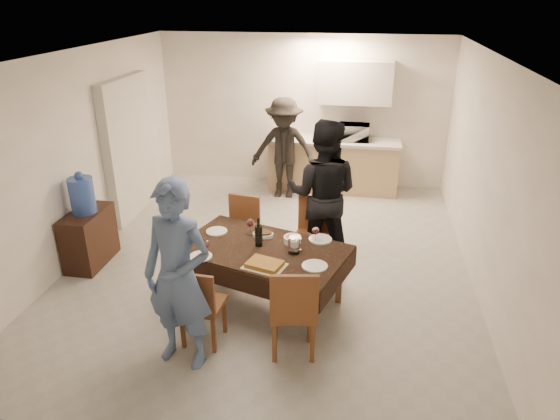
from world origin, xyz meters
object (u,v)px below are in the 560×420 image
(savoury_tart, at_px, (265,264))
(person_far, at_px, (323,194))
(water_pitcher, at_px, (294,245))
(dining_table, at_px, (262,251))
(person_near, at_px, (178,276))
(water_jug, at_px, (82,195))
(wine_bottle, at_px, (259,232))
(microwave, at_px, (354,132))
(console, at_px, (89,238))
(person_kitchen, at_px, (284,148))

(savoury_tart, distance_m, person_far, 1.52)
(water_pitcher, bearing_deg, dining_table, 171.87)
(dining_table, bearing_deg, person_near, -100.32)
(savoury_tart, height_order, person_far, person_far)
(dining_table, xyz_separation_m, person_far, (0.55, 1.05, 0.28))
(person_far, bearing_deg, person_near, 67.09)
(savoury_tart, relative_size, person_far, 0.21)
(water_jug, bearing_deg, savoury_tart, -19.96)
(wine_bottle, bearing_deg, savoury_tart, -70.77)
(water_jug, bearing_deg, microwave, 44.34)
(dining_table, height_order, water_pitcher, water_pitcher)
(microwave, height_order, person_near, person_near)
(savoury_tart, height_order, person_near, person_near)
(console, relative_size, person_near, 0.42)
(water_jug, distance_m, microwave, 4.48)
(water_jug, xyz_separation_m, savoury_tart, (2.46, -0.89, -0.22))
(water_pitcher, relative_size, person_kitchen, 0.11)
(savoury_tart, distance_m, person_kitchen, 3.60)
(person_near, bearing_deg, savoury_tart, 55.89)
(person_far, height_order, person_kitchen, person_far)
(wine_bottle, relative_size, microwave, 0.66)
(wine_bottle, xyz_separation_m, savoury_tart, (0.15, -0.43, -0.14))
(wine_bottle, distance_m, person_near, 1.21)
(wine_bottle, bearing_deg, microwave, 76.07)
(savoury_tart, height_order, person_kitchen, person_kitchen)
(water_jug, xyz_separation_m, person_near, (1.81, -1.56, -0.03))
(wine_bottle, xyz_separation_m, water_pitcher, (0.40, -0.10, -0.07))
(wine_bottle, xyz_separation_m, microwave, (0.89, 3.60, 0.19))
(console, height_order, wine_bottle, wine_bottle)
(dining_table, xyz_separation_m, water_jug, (-2.36, 0.51, 0.28))
(microwave, xyz_separation_m, person_kitchen, (-1.13, -0.45, -0.21))
(microwave, distance_m, person_near, 4.90)
(person_near, distance_m, person_kitchen, 4.26)
(person_near, height_order, person_far, person_far)
(water_jug, height_order, wine_bottle, water_jug)
(console, xyz_separation_m, person_far, (2.91, 0.54, 0.58))
(console, height_order, person_kitchen, person_kitchen)
(water_pitcher, xyz_separation_m, savoury_tart, (-0.25, -0.33, -0.07))
(water_jug, xyz_separation_m, microwave, (3.21, 3.13, 0.11))
(console, height_order, person_near, person_near)
(water_jug, height_order, savoury_tart, water_jug)
(water_jug, distance_m, person_kitchen, 3.40)
(savoury_tart, relative_size, microwave, 0.80)
(wine_bottle, bearing_deg, water_jug, 168.65)
(water_pitcher, height_order, savoury_tart, water_pitcher)
(water_jug, distance_m, person_near, 2.40)
(water_pitcher, bearing_deg, console, 168.25)
(person_far, bearing_deg, microwave, -91.69)
(console, height_order, savoury_tart, savoury_tart)
(dining_table, distance_m, wine_bottle, 0.21)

